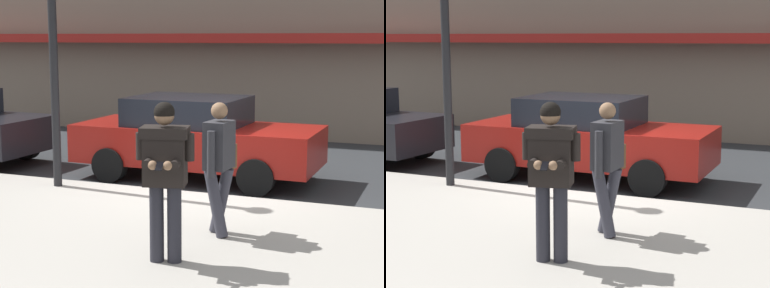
# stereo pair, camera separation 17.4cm
# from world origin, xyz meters

# --- Properties ---
(ground_plane) EXTENTS (80.00, 80.00, 0.00)m
(ground_plane) POSITION_xyz_m (0.00, 0.00, 0.00)
(ground_plane) COLOR #2B2D30
(sidewalk) EXTENTS (32.00, 5.30, 0.14)m
(sidewalk) POSITION_xyz_m (1.00, -2.85, 0.07)
(sidewalk) COLOR #A8A399
(sidewalk) RESTS_ON ground
(curb_paint_line) EXTENTS (28.00, 0.12, 0.01)m
(curb_paint_line) POSITION_xyz_m (1.00, 0.05, 0.00)
(curb_paint_line) COLOR silver
(curb_paint_line) RESTS_ON ground
(parked_sedan_mid) EXTENTS (4.52, 1.97, 1.54)m
(parked_sedan_mid) POSITION_xyz_m (-0.61, 1.30, 0.79)
(parked_sedan_mid) COLOR maroon
(parked_sedan_mid) RESTS_ON ground
(man_texting_on_phone) EXTENTS (0.63, 0.63, 1.81)m
(man_texting_on_phone) POSITION_xyz_m (0.85, -3.39, 1.25)
(man_texting_on_phone) COLOR #23232B
(man_texting_on_phone) RESTS_ON sidewalk
(pedestrian_with_bag) EXTENTS (0.35, 0.72, 1.70)m
(pedestrian_with_bag) POSITION_xyz_m (1.08, -2.20, 1.11)
(pedestrian_with_bag) COLOR #33333D
(pedestrian_with_bag) RESTS_ON sidewalk
(street_lamp_post) EXTENTS (0.36, 0.36, 4.88)m
(street_lamp_post) POSITION_xyz_m (-2.36, -0.65, 3.14)
(street_lamp_post) COLOR black
(street_lamp_post) RESTS_ON sidewalk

